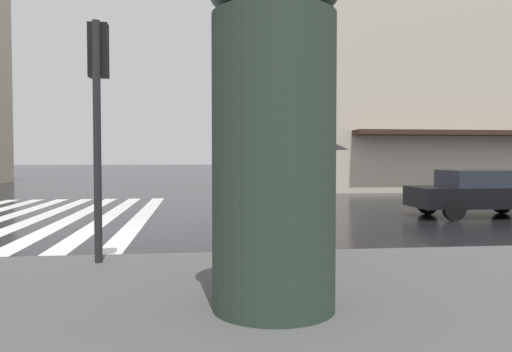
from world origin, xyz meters
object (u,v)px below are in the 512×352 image
billboard_column (274,135)px  car_black (481,192)px  pedestrian_approaching_kerb (317,159)px  traffic_signal_post (98,90)px

billboard_column → car_black: billboard_column is taller
car_black → pedestrian_approaching_kerb: 9.30m
traffic_signal_post → pedestrian_approaching_kerb: bearing=-96.7°
billboard_column → pedestrian_approaching_kerb: 2.65m
billboard_column → car_black: size_ratio=0.90×
billboard_column → pedestrian_approaching_kerb: size_ratio=1.85×
billboard_column → pedestrian_approaching_kerb: billboard_column is taller
traffic_signal_post → pedestrian_approaching_kerb: (-0.40, -3.41, -1.09)m
traffic_signal_post → pedestrian_approaching_kerb: size_ratio=1.88×
traffic_signal_post → car_black: size_ratio=0.92×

